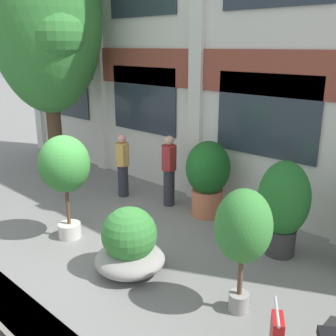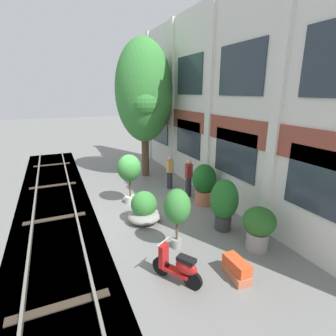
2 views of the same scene
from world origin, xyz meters
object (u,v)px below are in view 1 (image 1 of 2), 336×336
Objects in this scene: broadleaf_tree at (45,16)px; resident_watching_tracks at (169,169)px; potted_plant_glazed_jar at (208,175)px; potted_plant_wide_bowl at (130,245)px; potted_plant_fluted_column at (283,203)px; resident_by_doorway at (123,163)px; potted_plant_low_pan at (65,168)px; potted_plant_tall_urn at (243,229)px.

broadleaf_tree is 4.17× the size of resident_watching_tracks.
potted_plant_wide_bowl is at bearing -80.13° from potted_plant_glazed_jar.
potted_plant_fluted_column is 1.10× the size of resident_by_doorway.
potted_plant_glazed_jar is 0.82× the size of potted_plant_low_pan.
potted_plant_glazed_jar is 1.00× the size of resident_watching_tracks.
broadleaf_tree is 4.74m from potted_plant_low_pan.
potted_plant_tall_urn is at bearing -11.88° from broadleaf_tree.
potted_plant_fluted_column is (2.02, -0.47, 0.04)m from potted_plant_glazed_jar.
potted_plant_wide_bowl is at bearing -19.78° from broadleaf_tree.
broadleaf_tree is at bearing -41.67° from resident_by_doorway.
broadleaf_tree reaches higher than resident_watching_tracks.
potted_plant_fluted_column is at bearing 33.79° from potted_plant_low_pan.
potted_plant_low_pan is 1.17× the size of potted_plant_fluted_column.
broadleaf_tree reaches higher than potted_plant_glazed_jar.
resident_by_doorway is at bearing 140.86° from potted_plant_wide_bowl.
potted_plant_low_pan reaches higher than potted_plant_glazed_jar.
potted_plant_wide_bowl is 0.70× the size of resident_watching_tracks.
potted_plant_glazed_jar is at bearing 145.74° from resident_watching_tracks.
resident_by_doorway is 0.94× the size of resident_watching_tracks.
potted_plant_low_pan reaches higher than potted_plant_tall_urn.
potted_plant_glazed_jar is at bearing 135.24° from potted_plant_tall_urn.
resident_watching_tracks is (1.25, 0.34, 0.05)m from resident_by_doorway.
broadleaf_tree reaches higher than resident_by_doorway.
potted_plant_wide_bowl is at bearing -124.63° from potted_plant_fluted_column.
potted_plant_low_pan is (3.29, -1.82, -2.90)m from broadleaf_tree.
potted_plant_tall_urn is at bearing 102.97° from resident_watching_tracks.
broadleaf_tree is 4.41× the size of resident_by_doorway.
potted_plant_low_pan is 2.61m from resident_watching_tracks.
potted_plant_fluted_column is at bearing 55.37° from potted_plant_wide_bowl.
potted_plant_wide_bowl is at bearing -169.39° from potted_plant_tall_urn.
resident_by_doorway is at bearing -167.21° from potted_plant_glazed_jar.
resident_watching_tracks is at bearing -170.23° from potted_plant_glazed_jar.
broadleaf_tree is 5.03m from resident_watching_tracks.
potted_plant_tall_urn is 1.06× the size of potted_plant_fluted_column.
potted_plant_glazed_jar is at bearing 64.06° from potted_plant_low_pan.
potted_plant_glazed_jar reaches higher than resident_watching_tracks.
resident_by_doorway is at bearing -28.89° from resident_watching_tracks.
resident_by_doorway is (-4.61, 1.85, -0.43)m from potted_plant_tall_urn.
potted_plant_fluted_column is at bearing 3.59° from broadleaf_tree.
potted_plant_low_pan is (-1.79, 0.01, 0.96)m from potted_plant_wide_bowl.
potted_plant_low_pan is 4.04m from potted_plant_fluted_column.
potted_plant_wide_bowl is 0.70× the size of potted_plant_glazed_jar.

